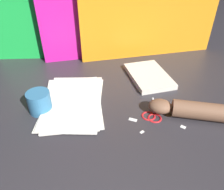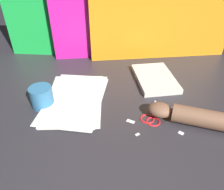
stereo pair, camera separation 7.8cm
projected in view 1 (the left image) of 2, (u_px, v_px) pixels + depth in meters
ground_plane at (106, 111)px, 0.81m from camera, size 6.00×6.00×0.00m
backdrop_panel_left at (46, 15)px, 1.06m from camera, size 0.57×0.03×0.45m
backdrop_panel_center at (100, 10)px, 1.06m from camera, size 0.60×0.13×0.49m
backdrop_panel_right at (152, 12)px, 1.08m from camera, size 0.72×0.14×0.46m
paper_stack at (73, 101)px, 0.85m from camera, size 0.25×0.37×0.02m
book_closed at (149, 76)px, 1.00m from camera, size 0.21×0.27×0.02m
scissors at (154, 113)px, 0.80m from camera, size 0.14×0.15×0.01m
hand_forearm at (195, 110)px, 0.77m from camera, size 0.32×0.14×0.06m
paper_scrap_near at (133, 120)px, 0.78m from camera, size 0.03×0.03×0.00m
paper_scrap_mid at (183, 127)px, 0.75m from camera, size 0.02×0.02×0.00m
paper_scrap_far at (142, 132)px, 0.73m from camera, size 0.02×0.02×0.00m
mug at (39, 102)px, 0.79m from camera, size 0.08×0.08×0.08m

